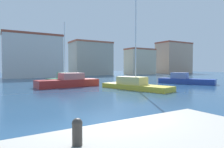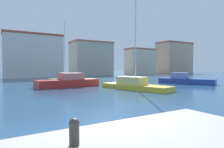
{
  "view_description": "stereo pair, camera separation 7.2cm",
  "coord_description": "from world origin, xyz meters",
  "px_view_note": "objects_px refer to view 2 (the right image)",
  "views": [
    {
      "loc": [
        -3.23,
        -5.77,
        2.49
      ],
      "look_at": [
        10.71,
        17.46,
        1.53
      ],
      "focal_mm": 30.86,
      "sensor_mm": 36.0,
      "label": 1
    },
    {
      "loc": [
        -3.17,
        -5.81,
        2.49
      ],
      "look_at": [
        10.71,
        17.46,
        1.53
      ],
      "focal_mm": 30.86,
      "sensor_mm": 36.0,
      "label": 2
    }
  ],
  "objects_px": {
    "motorboat_blue_inner_mooring": "(185,80)",
    "motorboat_red_outer_mooring": "(69,82)",
    "sailboat_green_near_pier": "(65,78)",
    "mooring_bollard": "(74,131)",
    "sailboat_yellow_distant_north": "(134,84)"
  },
  "relations": [
    {
      "from": "mooring_bollard",
      "to": "motorboat_blue_inner_mooring",
      "type": "height_order",
      "value": "motorboat_blue_inner_mooring"
    },
    {
      "from": "sailboat_green_near_pier",
      "to": "mooring_bollard",
      "type": "bearing_deg",
      "value": -106.62
    },
    {
      "from": "mooring_bollard",
      "to": "motorboat_red_outer_mooring",
      "type": "distance_m",
      "value": 21.21
    },
    {
      "from": "mooring_bollard",
      "to": "sailboat_green_near_pier",
      "type": "bearing_deg",
      "value": 73.38
    },
    {
      "from": "sailboat_yellow_distant_north",
      "to": "motorboat_red_outer_mooring",
      "type": "relative_size",
      "value": 1.37
    },
    {
      "from": "sailboat_green_near_pier",
      "to": "motorboat_red_outer_mooring",
      "type": "height_order",
      "value": "sailboat_green_near_pier"
    },
    {
      "from": "mooring_bollard",
      "to": "motorboat_blue_inner_mooring",
      "type": "xyz_separation_m",
      "value": [
        23.01,
        15.53,
        -0.64
      ]
    },
    {
      "from": "mooring_bollard",
      "to": "motorboat_red_outer_mooring",
      "type": "relative_size",
      "value": 0.07
    },
    {
      "from": "sailboat_green_near_pier",
      "to": "motorboat_blue_inner_mooring",
      "type": "relative_size",
      "value": 1.27
    },
    {
      "from": "motorboat_blue_inner_mooring",
      "to": "motorboat_red_outer_mooring",
      "type": "height_order",
      "value": "motorboat_red_outer_mooring"
    },
    {
      "from": "mooring_bollard",
      "to": "motorboat_red_outer_mooring",
      "type": "bearing_deg",
      "value": 72.26
    },
    {
      "from": "sailboat_green_near_pier",
      "to": "motorboat_red_outer_mooring",
      "type": "relative_size",
      "value": 1.28
    },
    {
      "from": "motorboat_blue_inner_mooring",
      "to": "motorboat_red_outer_mooring",
      "type": "bearing_deg",
      "value": 164.26
    },
    {
      "from": "motorboat_blue_inner_mooring",
      "to": "motorboat_red_outer_mooring",
      "type": "xyz_separation_m",
      "value": [
        -16.55,
        4.66,
        0.09
      ]
    },
    {
      "from": "sailboat_green_near_pier",
      "to": "motorboat_red_outer_mooring",
      "type": "bearing_deg",
      "value": -103.99
    }
  ]
}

